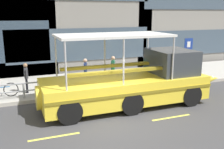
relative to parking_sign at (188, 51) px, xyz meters
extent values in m
plane|color=#3D3D3F|center=(-6.77, -4.09, -1.89)|extent=(120.00, 120.00, 0.00)
cube|color=#A8A59E|center=(-6.77, 1.51, -1.80)|extent=(32.00, 4.80, 0.18)
cube|color=#B2ADA3|center=(-6.77, -0.98, -1.80)|extent=(32.00, 0.18, 0.18)
cube|color=#DBD64C|center=(-9.17, -4.90, -1.88)|extent=(1.80, 0.12, 0.01)
cube|color=#DBD64C|center=(-4.37, -4.90, -1.88)|extent=(1.80, 0.12, 0.01)
cube|color=#3D4C5B|center=(-5.74, 4.28, 0.18)|extent=(10.17, 0.06, 2.27)
cube|color=#3D4C5B|center=(4.01, 4.28, -0.05)|extent=(9.84, 0.06, 2.02)
cylinder|color=gray|center=(-6.07, -0.64, -0.97)|extent=(11.68, 0.07, 0.07)
cylinder|color=gray|center=(-6.07, -0.64, -1.34)|extent=(11.68, 0.06, 0.06)
cylinder|color=gray|center=(-9.96, -0.64, -1.34)|extent=(0.09, 0.09, 0.74)
cylinder|color=gray|center=(-8.01, -0.64, -1.34)|extent=(0.09, 0.09, 0.74)
cylinder|color=gray|center=(-6.07, -0.64, -1.34)|extent=(0.09, 0.09, 0.74)
cylinder|color=gray|center=(-4.12, -0.64, -1.34)|extent=(0.09, 0.09, 0.74)
cylinder|color=gray|center=(-2.17, -0.64, -1.34)|extent=(0.09, 0.09, 0.74)
cylinder|color=gray|center=(-0.23, -0.64, -1.34)|extent=(0.09, 0.09, 0.74)
cylinder|color=#4C4F54|center=(0.00, 0.03, -0.47)|extent=(0.08, 0.08, 2.48)
cube|color=navy|center=(0.00, -0.02, 0.42)|extent=(0.60, 0.04, 0.76)
cube|color=white|center=(0.00, -0.04, 0.42)|extent=(0.24, 0.01, 0.36)
torus|color=black|center=(-10.54, -0.12, -1.36)|extent=(0.70, 0.04, 0.70)
cylinder|color=#A5A5AA|center=(-10.58, -0.12, -0.86)|extent=(0.03, 0.46, 0.03)
cube|color=yellow|center=(-5.58, -2.83, -1.07)|extent=(7.59, 2.60, 1.08)
cone|color=yellow|center=(-0.93, -2.83, -1.07)|extent=(1.71, 1.02, 1.02)
cylinder|color=yellow|center=(-9.37, -2.83, -1.07)|extent=(0.38, 1.02, 1.02)
cube|color=olive|center=(-5.58, -4.15, -0.94)|extent=(7.59, 0.04, 0.12)
sphere|color=white|center=(-0.51, -2.83, -1.02)|extent=(0.22, 0.22, 0.22)
cube|color=#33383D|center=(-3.11, -2.83, 0.04)|extent=(1.90, 2.19, 1.15)
cube|color=silver|center=(-6.15, -2.83, 1.39)|extent=(4.93, 2.39, 0.10)
cylinder|color=#B2B2B7|center=(-3.80, -1.69, 0.40)|extent=(0.07, 0.07, 1.88)
cylinder|color=#B2B2B7|center=(-3.80, -3.98, 0.40)|extent=(0.07, 0.07, 1.88)
cylinder|color=#B2B2B7|center=(-6.15, -1.69, 0.40)|extent=(0.07, 0.07, 1.88)
cylinder|color=#B2B2B7|center=(-6.15, -3.98, 0.40)|extent=(0.07, 0.07, 1.88)
cylinder|color=#B2B2B7|center=(-8.50, -1.69, 0.40)|extent=(0.07, 0.07, 1.88)
cylinder|color=#B2B2B7|center=(-8.50, -3.98, 0.40)|extent=(0.07, 0.07, 1.88)
cube|color=olive|center=(-6.15, -2.21, -0.08)|extent=(4.54, 0.28, 0.12)
cube|color=olive|center=(-6.15, -3.46, -0.08)|extent=(4.54, 0.28, 0.12)
cylinder|color=black|center=(-2.73, -1.64, -1.39)|extent=(1.00, 0.28, 1.00)
cylinder|color=black|center=(-2.73, -4.03, -1.39)|extent=(1.00, 0.28, 1.00)
cylinder|color=black|center=(-5.77, -1.64, -1.39)|extent=(1.00, 0.28, 1.00)
cylinder|color=black|center=(-5.77, -4.03, -1.39)|extent=(1.00, 0.28, 1.00)
cylinder|color=black|center=(-8.43, -1.64, -1.39)|extent=(1.00, 0.28, 1.00)
cylinder|color=black|center=(-8.43, -4.03, -1.39)|extent=(1.00, 0.28, 1.00)
cylinder|color=#47423D|center=(-1.69, 0.05, -1.29)|extent=(0.11, 0.11, 0.84)
cylinder|color=#47423D|center=(-1.53, 0.11, -1.29)|extent=(0.11, 0.11, 0.84)
cube|color=#236B47|center=(-1.61, 0.08, -0.57)|extent=(0.36, 0.30, 0.60)
cylinder|color=#236B47|center=(-1.80, 0.00, -0.60)|extent=(0.07, 0.07, 0.54)
cylinder|color=#236B47|center=(-1.42, 0.17, -0.60)|extent=(0.07, 0.07, 0.54)
sphere|color=beige|center=(-1.61, 0.08, -0.13)|extent=(0.23, 0.23, 0.23)
cylinder|color=black|center=(-5.10, -0.06, -1.29)|extent=(0.11, 0.11, 0.83)
cylinder|color=black|center=(-5.02, 0.09, -1.29)|extent=(0.11, 0.11, 0.83)
cube|color=#236B47|center=(-5.06, 0.02, -0.58)|extent=(0.31, 0.36, 0.59)
cylinder|color=#236B47|center=(-5.16, -0.17, -0.61)|extent=(0.07, 0.07, 0.53)
cylinder|color=#236B47|center=(-4.96, 0.20, -0.61)|extent=(0.07, 0.07, 0.53)
sphere|color=tan|center=(-5.06, 0.02, -0.14)|extent=(0.23, 0.23, 0.23)
cylinder|color=#1E2338|center=(-6.58, 0.37, -1.31)|extent=(0.10, 0.10, 0.79)
cylinder|color=#1E2338|center=(-6.62, 0.22, -1.31)|extent=(0.10, 0.10, 0.79)
cube|color=navy|center=(-6.60, 0.30, -0.64)|extent=(0.24, 0.33, 0.56)
cylinder|color=navy|center=(-6.55, 0.49, -0.67)|extent=(0.07, 0.07, 0.50)
cylinder|color=navy|center=(-6.66, 0.11, -0.67)|extent=(0.07, 0.07, 0.50)
sphere|color=tan|center=(-6.60, 0.30, -0.23)|extent=(0.22, 0.22, 0.22)
cylinder|color=black|center=(-9.76, 0.17, -1.32)|extent=(0.10, 0.10, 0.77)
cylinder|color=black|center=(-9.77, 0.32, -1.32)|extent=(0.10, 0.10, 0.77)
cube|color=#38383D|center=(-9.77, 0.25, -0.66)|extent=(0.19, 0.30, 0.55)
cylinder|color=#38383D|center=(-9.75, 0.05, -0.69)|extent=(0.07, 0.07, 0.49)
cylinder|color=#38383D|center=(-9.78, 0.44, -0.69)|extent=(0.07, 0.07, 0.49)
sphere|color=#936B4C|center=(-9.77, 0.25, -0.26)|extent=(0.21, 0.21, 0.21)
camera|label=1|loc=(-10.23, -13.32, 2.34)|focal=41.24mm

